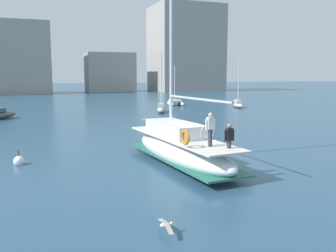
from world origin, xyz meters
name	(u,v)px	position (x,y,z in m)	size (l,w,h in m)	color
ground_plane	(200,161)	(0.00, 0.00, 0.00)	(400.00, 400.00, 0.00)	#284C66
main_sailboat	(180,147)	(-1.25, -0.11, 0.91)	(3.33, 9.79, 13.75)	silver
moored_sloop_near	(161,108)	(6.66, 25.86, 0.52)	(2.50, 4.52, 7.66)	#B7B2A8
moored_sloop_far	(237,104)	(19.37, 28.36, 0.52)	(2.30, 4.75, 7.25)	#B7B2A8
moored_cutter_left	(175,102)	(12.04, 34.74, 0.51)	(2.59, 4.47, 6.12)	white
seagull	(166,225)	(-4.91, -8.01, 0.28)	(0.47, 1.24, 0.18)	silver
mooring_buoy	(19,161)	(-9.41, 2.67, 0.18)	(0.59, 0.59, 0.89)	silver
waterfront_buildings	(85,53)	(4.70, 82.89, 10.62)	(82.91, 17.74, 24.60)	#B2B7BC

